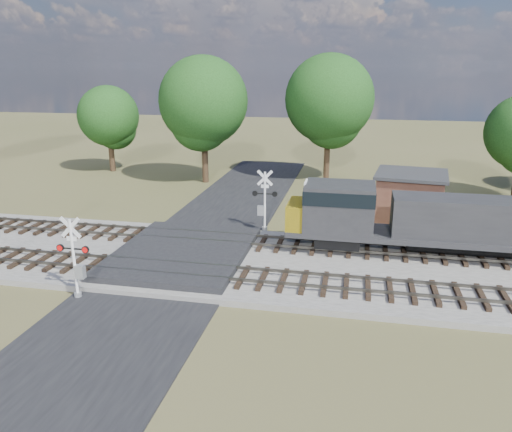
# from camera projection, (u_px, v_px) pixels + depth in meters

# --- Properties ---
(ground) EXTENTS (160.00, 160.00, 0.00)m
(ground) POSITION_uv_depth(u_px,v_px,m) (180.00, 263.00, 27.14)
(ground) COLOR #4B4B28
(ground) RESTS_ON ground
(ballast_bed) EXTENTS (140.00, 10.00, 0.30)m
(ballast_bed) POSITION_uv_depth(u_px,v_px,m) (367.00, 271.00, 25.64)
(ballast_bed) COLOR gray
(ballast_bed) RESTS_ON ground
(road) EXTENTS (7.00, 60.00, 0.08)m
(road) POSITION_uv_depth(u_px,v_px,m) (180.00, 262.00, 27.13)
(road) COLOR black
(road) RESTS_ON ground
(crossing_panel) EXTENTS (7.00, 9.00, 0.62)m
(crossing_panel) POSITION_uv_depth(u_px,v_px,m) (183.00, 254.00, 27.52)
(crossing_panel) COLOR #262628
(crossing_panel) RESTS_ON ground
(track_near) EXTENTS (140.00, 2.60, 0.33)m
(track_near) POSITION_uv_depth(u_px,v_px,m) (225.00, 275.00, 24.55)
(track_near) COLOR black
(track_near) RESTS_ON ballast_bed
(track_far) EXTENTS (140.00, 2.60, 0.33)m
(track_far) POSITION_uv_depth(u_px,v_px,m) (248.00, 241.00, 29.23)
(track_far) COLOR black
(track_far) RESTS_ON ballast_bed
(crossing_signal_near) EXTENTS (1.58, 0.34, 3.92)m
(crossing_signal_near) POSITION_uv_depth(u_px,v_px,m) (76.00, 265.00, 22.56)
(crossing_signal_near) COLOR silver
(crossing_signal_near) RESTS_ON ground
(crossing_signal_far) EXTENTS (1.63, 0.35, 4.03)m
(crossing_signal_far) POSITION_uv_depth(u_px,v_px,m) (263.00, 206.00, 31.93)
(crossing_signal_far) COLOR silver
(crossing_signal_far) RESTS_ON ground
(equipment_shed) EXTENTS (5.33, 5.33, 3.24)m
(equipment_shed) POSITION_uv_depth(u_px,v_px,m) (410.00, 195.00, 34.78)
(equipment_shed) COLOR #4D2B21
(equipment_shed) RESTS_ON ground
(treeline) EXTENTS (81.33, 11.41, 11.66)m
(treeline) POSITION_uv_depth(u_px,v_px,m) (310.00, 106.00, 43.66)
(treeline) COLOR black
(treeline) RESTS_ON ground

